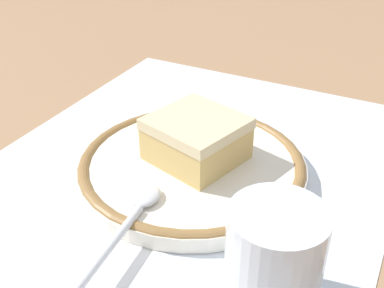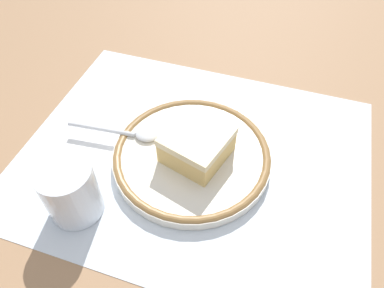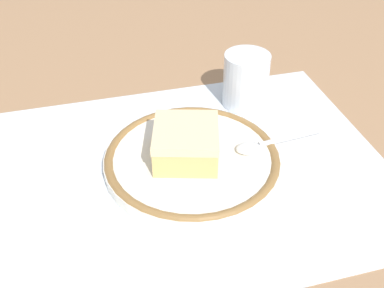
{
  "view_description": "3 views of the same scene",
  "coord_description": "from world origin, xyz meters",
  "px_view_note": "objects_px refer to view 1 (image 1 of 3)",
  "views": [
    {
      "loc": [
        0.35,
        0.19,
        0.28
      ],
      "look_at": [
        -0.0,
        0.01,
        0.04
      ],
      "focal_mm": 45.17,
      "sensor_mm": 36.0,
      "label": 1
    },
    {
      "loc": [
        -0.1,
        0.31,
        0.41
      ],
      "look_at": [
        -0.0,
        0.01,
        0.04
      ],
      "focal_mm": 33.42,
      "sensor_mm": 36.0,
      "label": 2
    },
    {
      "loc": [
        -0.12,
        -0.43,
        0.39
      ],
      "look_at": [
        -0.0,
        0.01,
        0.04
      ],
      "focal_mm": 43.24,
      "sensor_mm": 36.0,
      "label": 3
    }
  ],
  "objects_px": {
    "plate": "(192,166)",
    "napkin": "(94,286)",
    "cake_slice": "(196,139)",
    "spoon": "(133,216)",
    "cup": "(273,265)"
  },
  "relations": [
    {
      "from": "cake_slice",
      "to": "cup",
      "type": "distance_m",
      "value": 0.17
    },
    {
      "from": "cup",
      "to": "napkin",
      "type": "bearing_deg",
      "value": -68.02
    },
    {
      "from": "cup",
      "to": "napkin",
      "type": "height_order",
      "value": "cup"
    },
    {
      "from": "napkin",
      "to": "spoon",
      "type": "bearing_deg",
      "value": -175.26
    },
    {
      "from": "napkin",
      "to": "cake_slice",
      "type": "bearing_deg",
      "value": -179.61
    },
    {
      "from": "plate",
      "to": "napkin",
      "type": "xyz_separation_m",
      "value": [
        0.16,
        0.0,
        -0.01
      ]
    },
    {
      "from": "plate",
      "to": "cup",
      "type": "bearing_deg",
      "value": 46.55
    },
    {
      "from": "plate",
      "to": "napkin",
      "type": "height_order",
      "value": "plate"
    },
    {
      "from": "plate",
      "to": "spoon",
      "type": "xyz_separation_m",
      "value": [
        0.1,
        -0.0,
        0.01
      ]
    },
    {
      "from": "spoon",
      "to": "napkin",
      "type": "height_order",
      "value": "spoon"
    },
    {
      "from": "spoon",
      "to": "plate",
      "type": "bearing_deg",
      "value": 178.25
    },
    {
      "from": "plate",
      "to": "spoon",
      "type": "relative_size",
      "value": 1.62
    },
    {
      "from": "cup",
      "to": "spoon",
      "type": "bearing_deg",
      "value": -96.64
    },
    {
      "from": "plate",
      "to": "napkin",
      "type": "relative_size",
      "value": 1.8
    },
    {
      "from": "cake_slice",
      "to": "cup",
      "type": "height_order",
      "value": "cup"
    }
  ]
}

